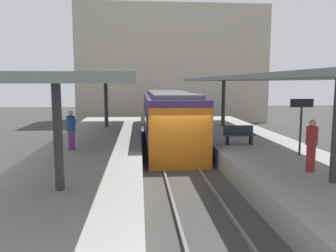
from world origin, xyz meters
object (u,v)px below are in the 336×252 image
Objects in this scene: platform_bench at (239,134)px; passenger_mid_platform at (71,130)px; passenger_near_bench at (311,145)px; platform_sign at (301,114)px; commuter_train at (169,119)px.

passenger_mid_platform reaches higher than platform_bench.
platform_bench is 4.94m from passenger_near_bench.
platform_sign is at bearing -12.02° from passenger_mid_platform.
platform_sign is 1.32× the size of passenger_near_bench.
platform_sign is 9.29m from passenger_mid_platform.
platform_bench is 0.84× the size of passenger_near_bench.
passenger_near_bench is at bearing -108.68° from platform_sign.
platform_sign is 2.50m from passenger_near_bench.
commuter_train is 6.79× the size of passenger_near_bench.
platform_bench is 0.63× the size of platform_sign.
platform_bench is 7.46m from passenger_mid_platform.
commuter_train reaches higher than passenger_near_bench.
commuter_train is at bearing 123.34° from platform_sign.
passenger_mid_platform is at bearing -174.91° from platform_bench.
commuter_train is at bearing 112.33° from passenger_near_bench.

